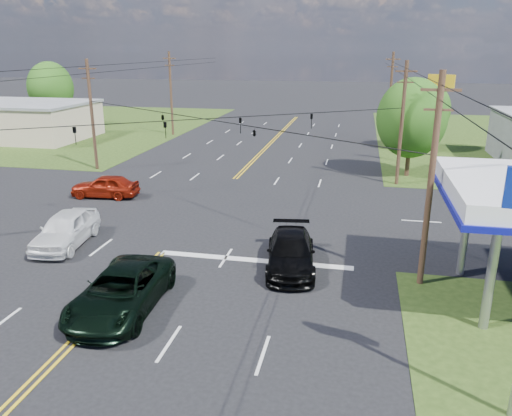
% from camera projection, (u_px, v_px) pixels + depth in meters
% --- Properties ---
extents(ground, '(280.00, 280.00, 0.00)m').
position_uv_depth(ground, '(207.00, 208.00, 33.85)').
color(ground, black).
rests_on(ground, ground).
extents(grass_nw, '(46.00, 48.00, 0.03)m').
position_uv_depth(grass_nw, '(36.00, 125.00, 70.46)').
color(grass_nw, '#263E13').
rests_on(grass_nw, ground).
extents(stop_bar, '(10.00, 0.50, 0.02)m').
position_uv_depth(stop_bar, '(254.00, 260.00, 25.42)').
color(stop_bar, silver).
rests_on(stop_bar, ground).
extents(retail_nw, '(16.00, 11.00, 4.00)m').
position_uv_depth(retail_nw, '(20.00, 121.00, 59.56)').
color(retail_nw, '#C6B195').
rests_on(retail_nw, ground).
extents(pole_se, '(1.60, 0.28, 9.50)m').
position_uv_depth(pole_se, '(431.00, 180.00, 21.44)').
color(pole_se, '#3E2B1A').
rests_on(pole_se, ground).
extents(pole_nw, '(1.60, 0.28, 9.50)m').
position_uv_depth(pole_nw, '(92.00, 114.00, 43.26)').
color(pole_nw, '#3E2B1A').
rests_on(pole_nw, ground).
extents(pole_ne, '(1.60, 0.28, 9.50)m').
position_uv_depth(pole_ne, '(402.00, 122.00, 38.23)').
color(pole_ne, '#3E2B1A').
rests_on(pole_ne, ground).
extents(pole_left_far, '(1.60, 0.28, 10.00)m').
position_uv_depth(pole_left_far, '(171.00, 93.00, 60.90)').
color(pole_left_far, '#3E2B1A').
rests_on(pole_left_far, ground).
extents(pole_right_far, '(1.60, 0.28, 10.00)m').
position_uv_depth(pole_right_far, '(390.00, 97.00, 55.87)').
color(pole_right_far, '#3E2B1A').
rests_on(pole_right_far, ground).
extents(span_wire_signals, '(26.00, 18.00, 1.13)m').
position_uv_depth(span_wire_signals, '(204.00, 119.00, 32.02)').
color(span_wire_signals, black).
rests_on(span_wire_signals, ground).
extents(power_lines, '(26.04, 100.00, 0.64)m').
position_uv_depth(power_lines, '(192.00, 79.00, 29.36)').
color(power_lines, black).
rests_on(power_lines, ground).
extents(tree_right_a, '(5.70, 5.70, 8.18)m').
position_uv_depth(tree_right_a, '(412.00, 118.00, 40.85)').
color(tree_right_a, '#3E2B1A').
rests_on(tree_right_a, ground).
extents(tree_right_b, '(4.94, 4.94, 7.09)m').
position_uv_depth(tree_right_b, '(426.00, 110.00, 51.75)').
color(tree_right_b, '#3E2B1A').
rests_on(tree_right_b, ground).
extents(tree_far_l, '(6.08, 6.08, 8.72)m').
position_uv_depth(tree_far_l, '(50.00, 88.00, 68.29)').
color(tree_far_l, '#3E2B1A').
rests_on(tree_far_l, ground).
extents(pickup_dkgreen, '(3.15, 6.38, 1.74)m').
position_uv_depth(pickup_dkgreen, '(121.00, 291.00, 20.35)').
color(pickup_dkgreen, black).
rests_on(pickup_dkgreen, ground).
extents(suv_black, '(3.03, 5.91, 1.64)m').
position_uv_depth(suv_black, '(291.00, 252.00, 24.33)').
color(suv_black, black).
rests_on(suv_black, ground).
extents(pickup_white, '(2.82, 5.64, 1.84)m').
position_uv_depth(pickup_white, '(66.00, 229.00, 27.17)').
color(pickup_white, white).
rests_on(pickup_white, ground).
extents(sedan_red, '(4.96, 2.31, 1.64)m').
position_uv_depth(sedan_red, '(105.00, 186.00, 36.07)').
color(sedan_red, maroon).
rests_on(sedan_red, ground).
extents(sedan_far, '(5.96, 3.08, 1.65)m').
position_uv_depth(sedan_far, '(500.00, 191.00, 34.90)').
color(sedan_far, '#98989C').
rests_on(sedan_far, ground).
extents(polesign_ne, '(2.21, 1.03, 8.23)m').
position_uv_depth(polesign_ne, '(440.00, 95.00, 43.48)').
color(polesign_ne, '#A5A5AA').
rests_on(polesign_ne, ground).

